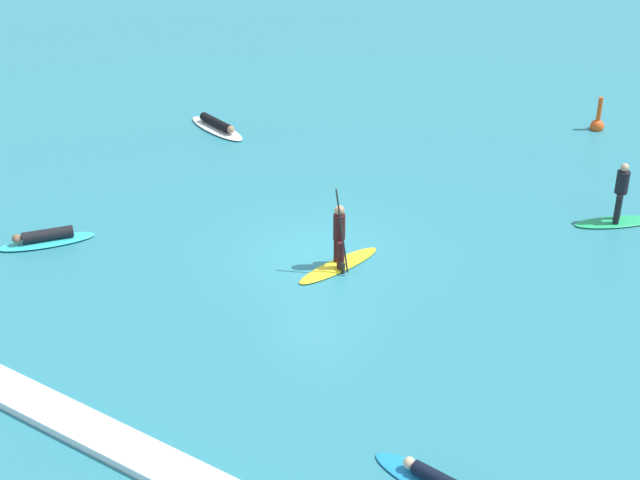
# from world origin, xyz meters

# --- Properties ---
(ground_plane) EXTENTS (120.00, 120.00, 0.00)m
(ground_plane) POSITION_xyz_m (0.00, 0.00, 0.00)
(ground_plane) COLOR teal
(ground_plane) RESTS_ON ground
(surfer_on_teal_board) EXTENTS (2.10, 2.47, 0.41)m
(surfer_on_teal_board) POSITION_xyz_m (-6.57, -3.46, 0.14)
(surfer_on_teal_board) COLOR #33C6CC
(surfer_on_teal_board) RESTS_ON ground_plane
(surfer_on_yellow_board) EXTENTS (1.24, 2.76, 2.32)m
(surfer_on_yellow_board) POSITION_xyz_m (0.70, -0.17, 0.52)
(surfer_on_yellow_board) COLOR yellow
(surfer_on_yellow_board) RESTS_ON ground_plane
(surfer_on_green_board) EXTENTS (2.24, 2.15, 1.83)m
(surfer_on_green_board) POSITION_xyz_m (5.90, 6.13, 0.56)
(surfer_on_green_board) COLOR #23B266
(surfer_on_green_board) RESTS_ON ground_plane
(surfer_on_white_board) EXTENTS (2.88, 1.54, 0.40)m
(surfer_on_white_board) POSITION_xyz_m (-7.70, 5.32, 0.13)
(surfer_on_white_board) COLOR white
(surfer_on_white_board) RESTS_ON ground_plane
(marker_buoy) EXTENTS (0.47, 0.47, 1.27)m
(marker_buoy) POSITION_xyz_m (3.12, 12.48, 0.21)
(marker_buoy) COLOR #E55119
(marker_buoy) RESTS_ON ground_plane
(wave_crest) EXTENTS (18.01, 0.90, 0.18)m
(wave_crest) POSITION_xyz_m (0.00, -8.45, 0.09)
(wave_crest) COLOR white
(wave_crest) RESTS_ON ground_plane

